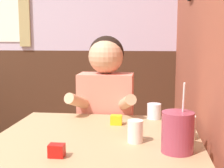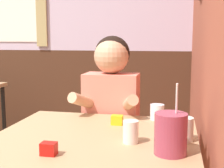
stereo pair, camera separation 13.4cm
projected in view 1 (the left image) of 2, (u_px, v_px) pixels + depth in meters
name	position (u px, v px, depth m)	size (l,w,h in m)	color
brick_wall_right	(196.00, 20.00, 2.10)	(0.08, 4.26, 2.70)	#9E4C38
back_wall	(39.00, 27.00, 3.41)	(5.94, 0.09, 2.70)	silver
main_table	(97.00, 153.00, 1.44)	(0.94, 0.88, 0.78)	tan
person_seated	(106.00, 126.00, 2.00)	(0.42, 0.41, 1.25)	#EA7F6B
cocktail_pitcher	(178.00, 132.00, 1.23)	(0.13, 0.13, 0.28)	#99384C
glass_near_pitcher	(154.00, 111.00, 1.76)	(0.08, 0.08, 0.09)	silver
glass_center	(187.00, 127.00, 1.40)	(0.08, 0.08, 0.11)	silver
glass_far_side	(135.00, 131.00, 1.36)	(0.07, 0.07, 0.10)	silver
condiment_ketchup	(57.00, 151.00, 1.19)	(0.06, 0.04, 0.05)	#B7140F
condiment_mustard	(116.00, 120.00, 1.64)	(0.06, 0.04, 0.05)	yellow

